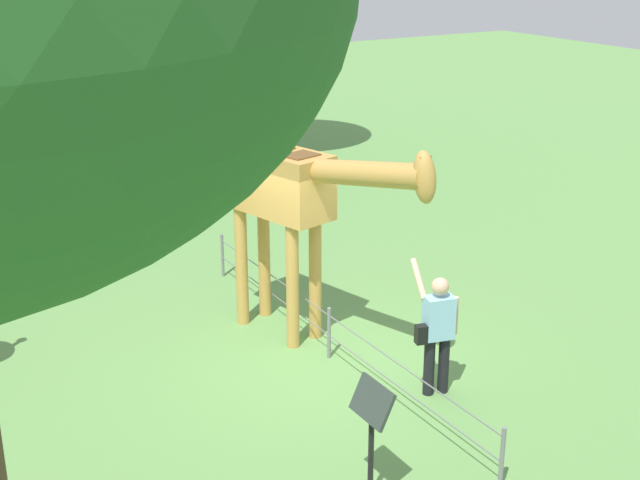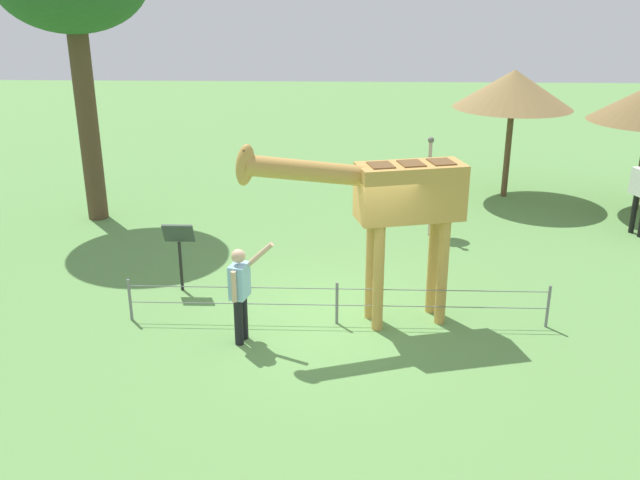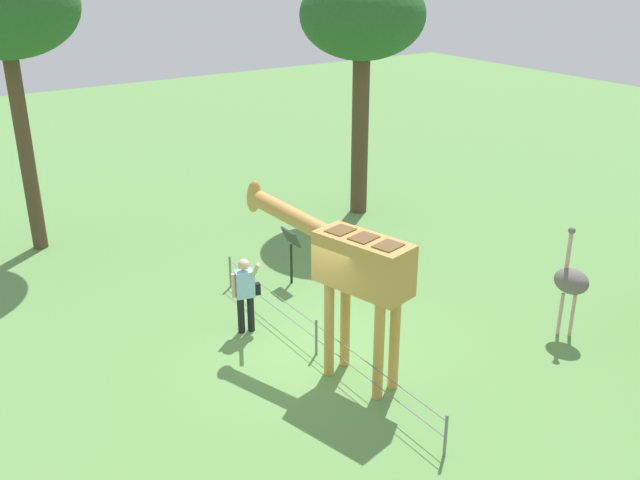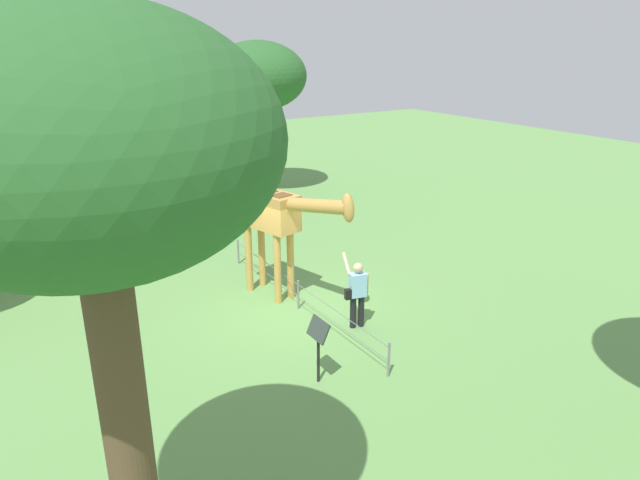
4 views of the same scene
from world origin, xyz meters
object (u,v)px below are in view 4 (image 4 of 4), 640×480
at_px(tree_east, 89,156).
at_px(zebra, 38,220).
at_px(visitor, 357,291).
at_px(shade_hut_far, 63,151).
at_px(giraffe, 276,217).
at_px(info_sign, 318,338).
at_px(tree_west, 258,76).
at_px(ostrich, 82,274).

bearing_deg(tree_east, zebra, 177.32).
height_order(zebra, tree_east, tree_east).
relative_size(visitor, shade_hut_far, 0.56).
xyz_separation_m(giraffe, info_sign, (3.77, -1.15, -1.20)).
xyz_separation_m(visitor, info_sign, (1.40, -1.91, 0.05)).
xyz_separation_m(zebra, shade_hut_far, (-3.23, 1.42, 1.40)).
bearing_deg(shade_hut_far, zebra, -23.76).
relative_size(giraffe, tree_east, 0.55).
bearing_deg(shade_hut_far, giraffe, 18.79).
distance_m(giraffe, visitor, 2.79).
relative_size(zebra, info_sign, 1.37).
xyz_separation_m(shade_hut_far, tree_west, (-0.20, 7.74, 2.23)).
xyz_separation_m(shade_hut_far, tree_east, (16.33, -2.04, 2.79)).
distance_m(visitor, zebra, 10.27).
xyz_separation_m(zebra, tree_west, (-3.43, 9.16, 3.64)).
height_order(giraffe, shade_hut_far, giraffe).
bearing_deg(zebra, tree_west, 110.52).
bearing_deg(visitor, giraffe, -162.08).
bearing_deg(giraffe, zebra, -143.56).
xyz_separation_m(zebra, tree_east, (13.10, -0.61, 4.20)).
bearing_deg(giraffe, ostrich, -105.91).
relative_size(ostrich, info_sign, 1.70).
relative_size(tree_east, tree_west, 1.07).
relative_size(visitor, zebra, 0.93).
xyz_separation_m(zebra, info_sign, (10.11, 3.53, -0.21)).
distance_m(giraffe, ostrich, 4.67).
bearing_deg(tree_west, ostrich, -46.20).
height_order(giraffe, visitor, giraffe).
bearing_deg(tree_west, zebra, -69.48).
bearing_deg(shade_hut_far, visitor, 18.62).
xyz_separation_m(visitor, zebra, (-8.71, -5.44, 0.26)).
height_order(visitor, ostrich, ostrich).
relative_size(zebra, tree_east, 0.27).
relative_size(shade_hut_far, tree_east, 0.45).
height_order(giraffe, tree_west, tree_west).
relative_size(giraffe, shade_hut_far, 1.21).
distance_m(tree_east, info_sign, 6.75).
bearing_deg(info_sign, visitor, 126.21).
height_order(shade_hut_far, tree_west, tree_west).
bearing_deg(ostrich, zebra, -176.81).
xyz_separation_m(visitor, tree_west, (-12.13, 3.71, 3.90)).
distance_m(shade_hut_far, tree_west, 8.05).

